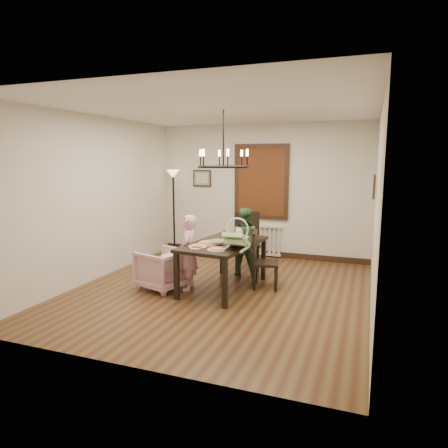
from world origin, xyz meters
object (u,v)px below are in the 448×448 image
Objects in this scene: dining_table at (223,248)px; seated_man at (244,247)px; elderly_woman at (188,259)px; baby_bouncer at (236,238)px; armchair at (163,269)px; drinking_glass at (232,236)px; floor_lamp at (174,213)px; chair_right at (266,260)px; chair_far at (247,241)px.

seated_man is (0.06, 0.87, -0.17)m from dining_table.
dining_table is 0.59m from elderly_woman.
elderly_woman is 2.04× the size of baby_bouncer.
elderly_woman reaches higher than dining_table.
dining_table is 1.04m from armchair.
armchair is 1.24m from drinking_glass.
drinking_glass is 2.72m from floor_lamp.
chair_far is at bearing 21.84° from chair_right.
baby_bouncer is 0.27× the size of floor_lamp.
armchair is at bearing 100.89° from chair_right.
elderly_woman is at bearing 59.26° from seated_man.
drinking_glass is 0.08× the size of floor_lamp.
elderly_woman reaches higher than drinking_glass.
elderly_woman is at bearing -128.77° from chair_far.
seated_man is (0.05, -0.39, -0.04)m from chair_far.
armchair is at bearing -155.37° from dining_table.
dining_table is at bearing 126.00° from armchair.
dining_table is 3.51× the size of baby_bouncer.
elderly_woman is 0.98m from baby_bouncer.
dining_table is 1.72× the size of elderly_woman.
dining_table is at bearing -46.55° from floor_lamp.
seated_man is at bearing 157.68° from armchair.
seated_man is at bearing 138.50° from elderly_woman.
seated_man is 2.07× the size of baby_bouncer.
chair_far is at bearing 93.87° from drinking_glass.
chair_right reaches higher than armchair.
chair_far reaches higher than dining_table.
chair_far reaches higher than elderly_woman.
chair_far is at bearing 147.02° from elderly_woman.
chair_right is at bearing 128.81° from armchair.
seated_man is at bearing -101.21° from chair_far.
armchair is 0.71× the size of elderly_woman.
floor_lamp is (-1.93, 0.76, 0.35)m from chair_far.
chair_far reaches higher than drinking_glass.
chair_far is 2.11m from floor_lamp.
dining_table is at bearing 98.22° from elderly_woman.
baby_bouncer reaches higher than elderly_woman.
elderly_woman is at bearing -57.90° from floor_lamp.
chair_right is at bearing -34.28° from floor_lamp.
baby_bouncer is at bearing 65.30° from elderly_woman.
chair_far is 1.72m from baby_bouncer.
dining_table is 0.72m from chair_right.
elderly_woman reaches higher than chair_right.
elderly_woman is at bearing -152.62° from dining_table.
armchair is 2.60m from floor_lamp.
chair_far is (0.01, 1.26, -0.13)m from dining_table.
baby_bouncer is at bearing 100.44° from seated_man.
floor_lamp is (-2.00, 1.84, 0.06)m from drinking_glass.
armchair is 0.39× the size of floor_lamp.
chair_right is 0.86m from baby_bouncer.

